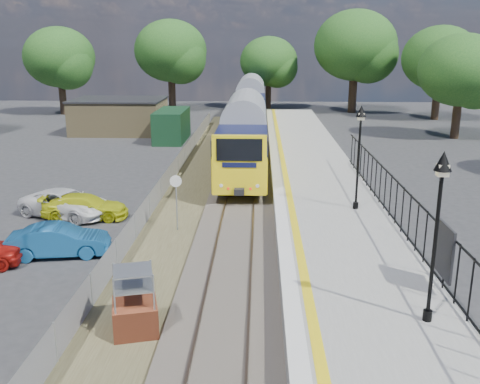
# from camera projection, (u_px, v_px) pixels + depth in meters

# --- Properties ---
(ground) EXTENTS (120.00, 120.00, 0.00)m
(ground) POSITION_uv_depth(u_px,v_px,m) (230.00, 283.00, 18.53)
(ground) COLOR #2D2D30
(ground) RESTS_ON ground
(track_bed) EXTENTS (5.90, 80.00, 0.29)m
(track_bed) POSITION_uv_depth(u_px,v_px,m) (231.00, 201.00, 27.84)
(track_bed) COLOR #473F38
(track_bed) RESTS_ON ground
(platform) EXTENTS (5.00, 70.00, 0.90)m
(platform) POSITION_uv_depth(u_px,v_px,m) (325.00, 205.00, 25.96)
(platform) COLOR gray
(platform) RESTS_ON ground
(platform_edge) EXTENTS (0.90, 70.00, 0.01)m
(platform_edge) POSITION_uv_depth(u_px,v_px,m) (283.00, 195.00, 25.91)
(platform_edge) COLOR silver
(platform_edge) RESTS_ON platform
(victorian_lamp_south) EXTENTS (0.44, 0.44, 4.60)m
(victorian_lamp_south) POSITION_uv_depth(u_px,v_px,m) (440.00, 198.00, 13.33)
(victorian_lamp_south) COLOR black
(victorian_lamp_south) RESTS_ON platform
(victorian_lamp_north) EXTENTS (0.44, 0.44, 4.60)m
(victorian_lamp_north) POSITION_uv_depth(u_px,v_px,m) (360.00, 133.00, 22.96)
(victorian_lamp_north) COLOR black
(victorian_lamp_north) RESTS_ON platform
(palisade_fence) EXTENTS (0.12, 26.00, 2.00)m
(palisade_fence) POSITION_uv_depth(u_px,v_px,m) (408.00, 215.00, 19.96)
(palisade_fence) COLOR black
(palisade_fence) RESTS_ON platform
(wire_fence) EXTENTS (0.06, 52.00, 1.20)m
(wire_fence) POSITION_uv_depth(u_px,v_px,m) (167.00, 180.00, 30.08)
(wire_fence) COLOR #999EA3
(wire_fence) RESTS_ON ground
(outbuilding) EXTENTS (10.80, 10.10, 3.12)m
(outbuilding) POSITION_uv_depth(u_px,v_px,m) (129.00, 117.00, 48.56)
(outbuilding) COLOR #907C51
(outbuilding) RESTS_ON ground
(tree_line) EXTENTS (56.80, 43.80, 11.88)m
(tree_line) POSITION_uv_depth(u_px,v_px,m) (265.00, 57.00, 57.13)
(tree_line) COLOR #332319
(tree_line) RESTS_ON ground
(train) EXTENTS (2.82, 40.83, 3.51)m
(train) POSITION_uv_depth(u_px,v_px,m) (249.00, 112.00, 45.81)
(train) COLOR yellow
(train) RESTS_ON ground
(brick_plinth) EXTENTS (1.52, 1.52, 2.00)m
(brick_plinth) POSITION_uv_depth(u_px,v_px,m) (134.00, 303.00, 15.08)
(brick_plinth) COLOR #984226
(brick_plinth) RESTS_ON ground
(speed_sign) EXTENTS (0.51, 0.11, 2.55)m
(speed_sign) POSITION_uv_depth(u_px,v_px,m) (176.00, 194.00, 23.20)
(speed_sign) COLOR #999EA3
(speed_sign) RESTS_ON ground
(car_blue) EXTENTS (3.99, 1.95, 1.26)m
(car_blue) POSITION_uv_depth(u_px,v_px,m) (59.00, 241.00, 20.76)
(car_blue) COLOR #17558E
(car_blue) RESTS_ON ground
(car_yellow) EXTENTS (4.05, 1.75, 1.16)m
(car_yellow) POSITION_uv_depth(u_px,v_px,m) (85.00, 207.00, 25.24)
(car_yellow) COLOR #CBD118
(car_yellow) RESTS_ON ground
(car_white) EXTENTS (5.01, 3.61, 1.27)m
(car_white) POSITION_uv_depth(u_px,v_px,m) (67.00, 204.00, 25.53)
(car_white) COLOR white
(car_white) RESTS_ON ground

